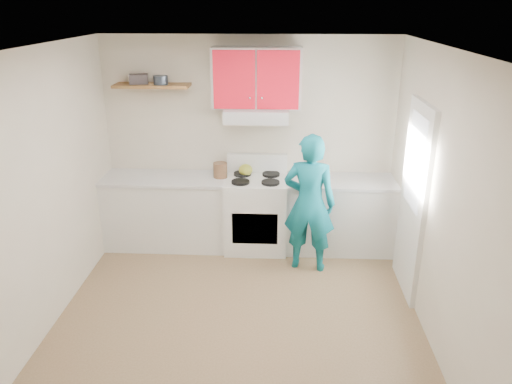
# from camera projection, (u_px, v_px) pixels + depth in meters

# --- Properties ---
(floor) EXTENTS (3.80, 3.80, 0.00)m
(floor) POSITION_uv_depth(u_px,v_px,m) (238.00, 319.00, 4.90)
(floor) COLOR brown
(floor) RESTS_ON ground
(ceiling) EXTENTS (3.60, 3.80, 0.04)m
(ceiling) POSITION_uv_depth(u_px,v_px,m) (234.00, 49.00, 3.96)
(ceiling) COLOR white
(ceiling) RESTS_ON floor
(back_wall) EXTENTS (3.60, 0.04, 2.60)m
(back_wall) POSITION_uv_depth(u_px,v_px,m) (249.00, 142.00, 6.20)
(back_wall) COLOR beige
(back_wall) RESTS_ON floor
(front_wall) EXTENTS (3.60, 0.04, 2.60)m
(front_wall) POSITION_uv_depth(u_px,v_px,m) (206.00, 329.00, 2.66)
(front_wall) COLOR beige
(front_wall) RESTS_ON floor
(left_wall) EXTENTS (0.04, 3.80, 2.60)m
(left_wall) POSITION_uv_depth(u_px,v_px,m) (41.00, 195.00, 4.51)
(left_wall) COLOR beige
(left_wall) RESTS_ON floor
(right_wall) EXTENTS (0.04, 3.80, 2.60)m
(right_wall) POSITION_uv_depth(u_px,v_px,m) (439.00, 202.00, 4.34)
(right_wall) COLOR beige
(right_wall) RESTS_ON floor
(door) EXTENTS (0.05, 0.85, 2.05)m
(door) POSITION_uv_depth(u_px,v_px,m) (413.00, 201.00, 5.10)
(door) COLOR white
(door) RESTS_ON floor
(door_glass) EXTENTS (0.01, 0.55, 0.95)m
(door_glass) POSITION_uv_depth(u_px,v_px,m) (415.00, 162.00, 4.94)
(door_glass) COLOR white
(door_glass) RESTS_ON door
(counter_left) EXTENTS (1.52, 0.60, 0.90)m
(counter_left) POSITION_uv_depth(u_px,v_px,m) (167.00, 212.00, 6.27)
(counter_left) COLOR silver
(counter_left) RESTS_ON floor
(counter_right) EXTENTS (1.32, 0.60, 0.90)m
(counter_right) POSITION_uv_depth(u_px,v_px,m) (339.00, 215.00, 6.17)
(counter_right) COLOR silver
(counter_right) RESTS_ON floor
(stove) EXTENTS (0.76, 0.65, 0.92)m
(stove) POSITION_uv_depth(u_px,v_px,m) (256.00, 214.00, 6.19)
(stove) COLOR white
(stove) RESTS_ON floor
(range_hood) EXTENTS (0.76, 0.44, 0.15)m
(range_hood) POSITION_uv_depth(u_px,v_px,m) (257.00, 115.00, 5.84)
(range_hood) COLOR silver
(range_hood) RESTS_ON back_wall
(upper_cabinets) EXTENTS (1.02, 0.33, 0.70)m
(upper_cabinets) POSITION_uv_depth(u_px,v_px,m) (257.00, 78.00, 5.74)
(upper_cabinets) COLOR red
(upper_cabinets) RESTS_ON back_wall
(shelf) EXTENTS (0.90, 0.30, 0.04)m
(shelf) POSITION_uv_depth(u_px,v_px,m) (152.00, 85.00, 5.85)
(shelf) COLOR brown
(shelf) RESTS_ON back_wall
(books) EXTENTS (0.25, 0.20, 0.11)m
(books) POSITION_uv_depth(u_px,v_px,m) (139.00, 79.00, 5.84)
(books) COLOR #3D3639
(books) RESTS_ON shelf
(tin) EXTENTS (0.18, 0.18, 0.10)m
(tin) POSITION_uv_depth(u_px,v_px,m) (161.00, 80.00, 5.79)
(tin) COLOR #333D4C
(tin) RESTS_ON shelf
(kettle) EXTENTS (0.17, 0.17, 0.15)m
(kettle) POSITION_uv_depth(u_px,v_px,m) (246.00, 170.00, 6.13)
(kettle) COLOR olive
(kettle) RESTS_ON stove
(crock) EXTENTS (0.18, 0.18, 0.21)m
(crock) POSITION_uv_depth(u_px,v_px,m) (220.00, 171.00, 6.06)
(crock) COLOR brown
(crock) RESTS_ON counter_left
(cutting_board) EXTENTS (0.34, 0.29, 0.02)m
(cutting_board) POSITION_uv_depth(u_px,v_px,m) (320.00, 182.00, 5.97)
(cutting_board) COLOR olive
(cutting_board) RESTS_ON counter_right
(silicone_mat) EXTENTS (0.36, 0.32, 0.01)m
(silicone_mat) POSITION_uv_depth(u_px,v_px,m) (381.00, 184.00, 5.92)
(silicone_mat) COLOR red
(silicone_mat) RESTS_ON counter_right
(person) EXTENTS (0.66, 0.49, 1.63)m
(person) POSITION_uv_depth(u_px,v_px,m) (309.00, 203.00, 5.58)
(person) COLOR #0E7081
(person) RESTS_ON floor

